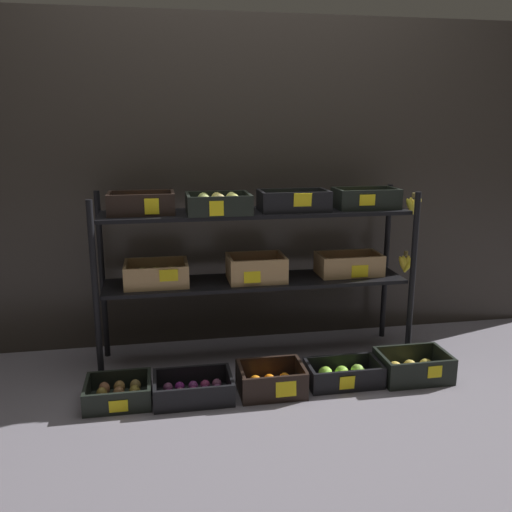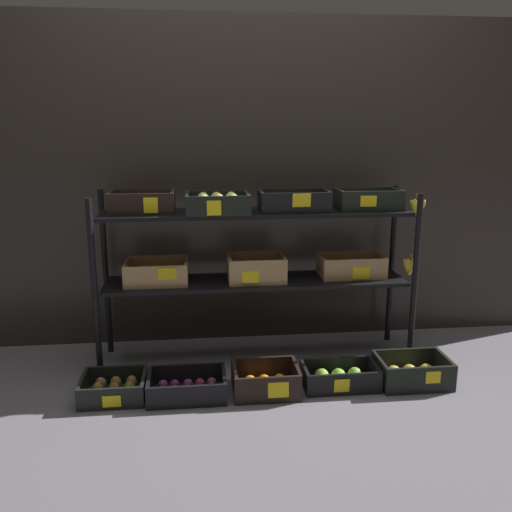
{
  "view_description": "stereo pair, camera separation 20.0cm",
  "coord_description": "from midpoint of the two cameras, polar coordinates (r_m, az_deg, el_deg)",
  "views": [
    {
      "loc": [
        -0.52,
        -2.84,
        1.3
      ],
      "look_at": [
        0.0,
        0.0,
        0.59
      ],
      "focal_mm": 38.34,
      "sensor_mm": 36.0,
      "label": 1
    },
    {
      "loc": [
        -0.32,
        -2.86,
        1.3
      ],
      "look_at": [
        0.0,
        0.0,
        0.59
      ],
      "focal_mm": 38.34,
      "sensor_mm": 36.0,
      "label": 2
    }
  ],
  "objects": [
    {
      "name": "ground_plane",
      "position": [
        3.16,
        1.84,
        -10.55
      ],
      "size": [
        10.0,
        10.0,
        0.0
      ],
      "primitive_type": "plane",
      "color": "slate"
    },
    {
      "name": "storefront_wall",
      "position": [
        3.27,
        1.03,
        7.5
      ],
      "size": [
        4.07,
        0.12,
        1.89
      ],
      "primitive_type": "cube",
      "color": "#2D2823",
      "rests_on": "ground_plane"
    },
    {
      "name": "display_rack",
      "position": [
        2.94,
        2.01,
        1.51
      ],
      "size": [
        1.78,
        0.39,
        0.95
      ],
      "color": "black",
      "rests_on": "ground_plane"
    },
    {
      "name": "crate_ground_kiwi",
      "position": [
        2.79,
        -12.58,
        -13.44
      ],
      "size": [
        0.31,
        0.26,
        0.11
      ],
      "color": "black",
      "rests_on": "ground_plane"
    },
    {
      "name": "crate_ground_plum",
      "position": [
        2.75,
        -5.07,
        -13.63
      ],
      "size": [
        0.38,
        0.25,
        0.11
      ],
      "color": "black",
      "rests_on": "ground_plane"
    },
    {
      "name": "crate_ground_tangerine",
      "position": [
        2.77,
        3.17,
        -13.1
      ],
      "size": [
        0.32,
        0.25,
        0.14
      ],
      "color": "black",
      "rests_on": "ground_plane"
    },
    {
      "name": "crate_ground_apple_green",
      "position": [
        2.87,
        10.74,
        -12.41
      ],
      "size": [
        0.38,
        0.22,
        0.11
      ],
      "color": "black",
      "rests_on": "ground_plane"
    },
    {
      "name": "crate_ground_apple_gold",
      "position": [
        2.99,
        17.88,
        -11.63
      ],
      "size": [
        0.36,
        0.25,
        0.14
      ],
      "color": "black",
      "rests_on": "ground_plane"
    }
  ]
}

